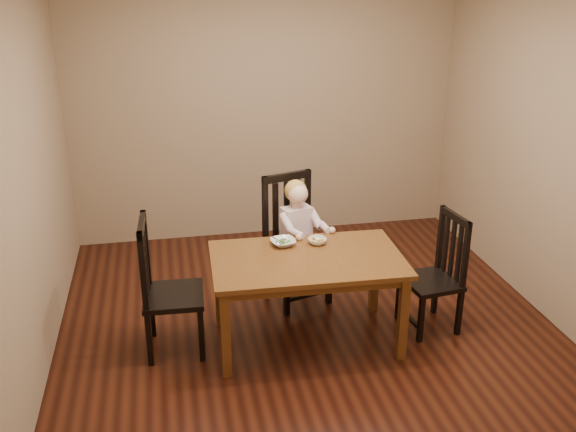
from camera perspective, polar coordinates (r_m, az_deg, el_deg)
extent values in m
cube|color=#3E190D|center=(5.38, 1.70, -9.54)|extent=(4.00, 4.00, 0.01)
cube|color=#A08565|center=(6.72, -2.03, 9.33)|extent=(4.00, 0.01, 2.70)
cube|color=#A08565|center=(3.05, 10.43, -6.90)|extent=(4.00, 0.01, 2.70)
cube|color=#A08565|center=(4.80, -22.12, 2.58)|extent=(0.01, 4.00, 2.70)
cube|color=#A08565|center=(5.61, 22.29, 5.19)|extent=(0.01, 4.00, 2.70)
cube|color=#4C2E11|center=(4.84, 1.71, -3.90)|extent=(1.47, 0.91, 0.04)
cube|color=#4C2E11|center=(4.86, 1.71, -4.51)|extent=(1.35, 0.79, 0.08)
cube|color=#4C2E11|center=(4.62, -5.56, -10.44)|extent=(0.07, 0.07, 0.68)
cube|color=#4C2E11|center=(4.86, 10.18, -8.97)|extent=(0.07, 0.07, 0.68)
cube|color=#4C2E11|center=(5.25, -6.16, -6.23)|extent=(0.07, 0.07, 0.68)
cube|color=#4C2E11|center=(5.46, 7.70, -5.15)|extent=(0.07, 0.07, 0.68)
cube|color=black|center=(5.53, 0.83, -3.08)|extent=(0.59, 0.58, 0.04)
cube|color=black|center=(5.89, 1.68, -4.14)|extent=(0.05, 0.05, 0.45)
cube|color=black|center=(5.71, -1.96, -4.99)|extent=(0.05, 0.05, 0.45)
cube|color=black|center=(5.58, 3.67, -5.70)|extent=(0.05, 0.05, 0.45)
cube|color=black|center=(5.40, -0.12, -6.66)|extent=(0.05, 0.05, 0.45)
cube|color=black|center=(5.66, 1.75, 1.14)|extent=(0.05, 0.05, 0.62)
cube|color=black|center=(5.48, -2.04, 0.43)|extent=(0.05, 0.05, 0.62)
cube|color=black|center=(5.47, -0.12, 3.51)|extent=(0.45, 0.17, 0.07)
cube|color=black|center=(5.62, 0.87, 0.66)|extent=(0.05, 0.03, 0.54)
cube|color=black|center=(5.58, -0.12, 0.47)|extent=(0.05, 0.03, 0.54)
cube|color=black|center=(5.53, -1.12, 0.28)|extent=(0.05, 0.03, 0.54)
cube|color=black|center=(4.92, -10.12, -7.02)|extent=(0.46, 0.48, 0.04)
cube|color=black|center=(5.23, -12.01, -8.35)|extent=(0.04, 0.04, 0.43)
cube|color=black|center=(4.88, -12.23, -10.68)|extent=(0.04, 0.04, 0.43)
cube|color=black|center=(5.21, -7.81, -8.14)|extent=(0.04, 0.04, 0.43)
cube|color=black|center=(4.87, -7.70, -10.47)|extent=(0.04, 0.04, 0.43)
cube|color=black|center=(4.97, -12.51, -2.77)|extent=(0.04, 0.04, 0.60)
cube|color=black|center=(4.61, -12.77, -4.82)|extent=(0.04, 0.04, 0.60)
cube|color=black|center=(4.69, -12.90, -0.79)|extent=(0.06, 0.44, 0.06)
cube|color=black|center=(4.90, -12.54, -3.57)|extent=(0.02, 0.05, 0.52)
cube|color=black|center=(4.81, -12.60, -4.10)|extent=(0.02, 0.05, 0.52)
cube|color=black|center=(4.71, -12.67, -4.65)|extent=(0.02, 0.05, 0.52)
cube|color=black|center=(5.27, 12.55, -5.73)|extent=(0.45, 0.47, 0.04)
cube|color=black|center=(5.32, 14.97, -8.30)|extent=(0.04, 0.04, 0.39)
cube|color=black|center=(5.58, 12.95, -6.59)|extent=(0.04, 0.04, 0.39)
cube|color=black|center=(5.16, 11.73, -9.03)|extent=(0.04, 0.04, 0.39)
cube|color=black|center=(5.43, 9.83, -7.22)|extent=(0.04, 0.04, 0.39)
cube|color=black|center=(5.09, 15.51, -3.37)|extent=(0.04, 0.04, 0.54)
cube|color=black|center=(5.37, 13.40, -1.84)|extent=(0.04, 0.04, 0.54)
cube|color=black|center=(5.14, 14.68, -0.11)|extent=(0.09, 0.40, 0.06)
cube|color=black|center=(5.17, 14.96, -3.28)|extent=(0.02, 0.05, 0.47)
cube|color=black|center=(5.24, 14.40, -2.87)|extent=(0.02, 0.05, 0.47)
cube|color=black|center=(5.31, 13.86, -2.47)|extent=(0.02, 0.05, 0.47)
imported|color=white|center=(5.02, -0.44, -2.35)|extent=(0.21, 0.21, 0.05)
imported|color=white|center=(5.05, 2.61, -2.23)|extent=(0.15, 0.15, 0.05)
cube|color=silver|center=(4.99, -0.86, -2.20)|extent=(0.11, 0.10, 0.05)
cube|color=silver|center=(4.99, -0.86, -2.37)|extent=(0.05, 0.05, 0.01)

